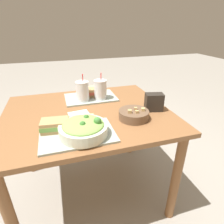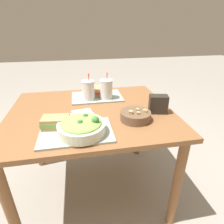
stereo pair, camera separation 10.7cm
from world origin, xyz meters
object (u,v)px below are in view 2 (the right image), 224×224
soup_bowl (135,115)px  drink_cup_dark (89,91)px  salad_bowl (82,126)px  sandwich_far (97,92)px  baguette_near (82,118)px  drink_cup_red (106,90)px  sandwich_near (56,122)px  baguette_far (96,89)px  napkin_folded (82,112)px  chip_bag (158,104)px

soup_bowl → drink_cup_dark: size_ratio=0.92×
salad_bowl → sandwich_far: bearing=75.4°
soup_bowl → baguette_near: bearing=178.4°
drink_cup_red → salad_bowl: bearing=-113.7°
soup_bowl → sandwich_near: 0.48m
sandwich_far → baguette_far: bearing=88.1°
drink_cup_red → napkin_folded: bearing=-135.0°
sandwich_far → chip_bag: chip_bag is taller
drink_cup_dark → drink_cup_red: size_ratio=1.01×
soup_bowl → baguette_near: size_ratio=1.24×
soup_bowl → napkin_folded: soup_bowl is taller
baguette_far → chip_bag: chip_bag is taller
sandwich_near → baguette_near: sandwich_near is taller
soup_bowl → drink_cup_dark: bearing=125.4°
soup_bowl → napkin_folded: 0.36m
soup_bowl → chip_bag: size_ratio=1.44×
drink_cup_dark → soup_bowl: bearing=-54.6°
sandwich_near → chip_bag: chip_bag is taller
salad_bowl → chip_bag: 0.54m
baguette_far → sandwich_far: bearing=176.2°
chip_bag → drink_cup_dark: bearing=159.5°
sandwich_far → drink_cup_red: 0.11m
sandwich_far → salad_bowl: bearing=-102.4°
soup_bowl → sandwich_far: 0.48m
sandwich_near → chip_bag: size_ratio=1.25×
salad_bowl → baguette_near: size_ratio=1.68×
baguette_near → napkin_folded: baguette_near is taller
sandwich_far → baguette_far: sandwich_far is taller
salad_bowl → baguette_far: (0.15, 0.63, -0.01)m
soup_bowl → sandwich_near: same height
salad_bowl → drink_cup_dark: bearing=81.3°
soup_bowl → sandwich_near: size_ratio=1.15×
drink_cup_dark → napkin_folded: 0.22m
salad_bowl → sandwich_near: bearing=148.7°
chip_bag → napkin_folded: bearing=-177.3°
drink_cup_dark → chip_bag: bearing=-33.6°
salad_bowl → chip_bag: (0.51, 0.18, 0.01)m
drink_cup_red → sandwich_near: bearing=-132.0°
baguette_near → chip_bag: (0.50, 0.07, 0.02)m
soup_bowl → sandwich_near: (-0.47, -0.02, 0.01)m
chip_bag → sandwich_near: bearing=-158.3°
soup_bowl → drink_cup_dark: (-0.26, 0.37, 0.05)m
sandwich_far → napkin_folded: bearing=-113.9°
baguette_far → drink_cup_dark: 0.18m
baguette_near → baguette_far: bearing=-10.9°
baguette_far → drink_cup_red: 0.17m
drink_cup_dark → chip_bag: size_ratio=1.56×
salad_bowl → drink_cup_red: (0.21, 0.48, 0.03)m
soup_bowl → chip_bag: bearing=22.8°
salad_bowl → drink_cup_dark: size_ratio=1.26×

